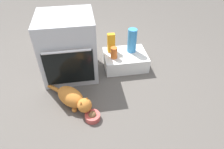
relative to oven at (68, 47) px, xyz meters
The scene contains 8 objects.
ground 0.56m from the oven, 76.41° to the right, with size 8.00×8.00×0.00m, color #56514C.
oven is the anchor object (origin of this frame).
pantry_cabinet 0.73m from the oven, ahead, with size 0.53×0.40×0.18m, color white.
food_bowl 0.85m from the oven, 76.26° to the right, with size 0.15×0.15×0.09m.
cat 0.62m from the oven, 88.88° to the right, with size 0.49×0.54×0.21m.
water_bottle 0.76m from the oven, ahead, with size 0.11×0.11×0.30m, color #388CD1.
juice_carton 0.52m from the oven, 13.10° to the left, with size 0.09×0.06×0.24m, color orange.
sauce_jar 0.53m from the oven, ahead, with size 0.08×0.08×0.14m, color #D16023.
Camera 1 is at (0.08, -1.56, 1.54)m, focal length 31.71 mm.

